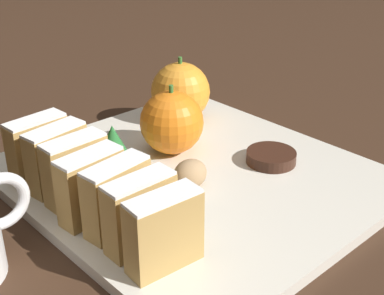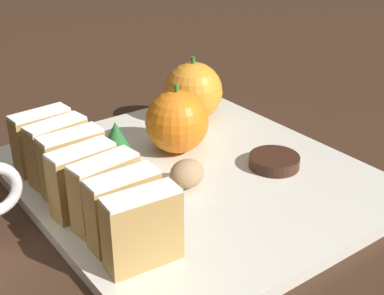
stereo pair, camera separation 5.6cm
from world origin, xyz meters
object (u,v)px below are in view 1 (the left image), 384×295
object	(u,v)px
walnut	(190,174)
chocolate_cookie	(271,157)
orange_far	(172,122)
orange_near	(180,92)

from	to	relation	value
walnut	chocolate_cookie	world-z (taller)	walnut
walnut	chocolate_cookie	xyz separation A→B (m)	(0.10, -0.02, -0.01)
orange_far	orange_near	bearing A→B (deg)	42.29
walnut	orange_far	bearing A→B (deg)	61.61
orange_near	chocolate_cookie	distance (m)	0.16
orange_near	walnut	xyz separation A→B (m)	(-0.11, -0.14, -0.02)
orange_far	walnut	bearing A→B (deg)	-118.39
chocolate_cookie	orange_near	bearing A→B (deg)	87.25
orange_far	walnut	world-z (taller)	orange_far
orange_near	chocolate_cookie	world-z (taller)	orange_near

